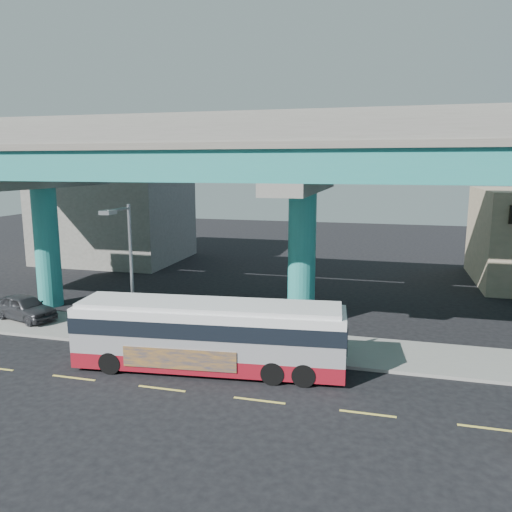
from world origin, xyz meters
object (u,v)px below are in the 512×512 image
(parked_car, at_px, (25,307))
(street_lamp, at_px, (125,254))
(transit_bus, at_px, (209,333))
(stop_sign, at_px, (319,317))

(parked_car, height_order, street_lamp, street_lamp)
(transit_bus, bearing_deg, stop_sign, 20.23)
(street_lamp, bearing_deg, stop_sign, 4.46)
(parked_car, xyz_separation_m, stop_sign, (16.83, -1.49, 1.21))
(transit_bus, relative_size, street_lamp, 1.74)
(parked_car, relative_size, street_lamp, 0.65)
(street_lamp, relative_size, stop_sign, 2.56)
(transit_bus, xyz_separation_m, parked_car, (-12.39, 3.65, -0.79))
(street_lamp, bearing_deg, parked_car, 164.11)
(parked_car, distance_m, stop_sign, 16.94)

